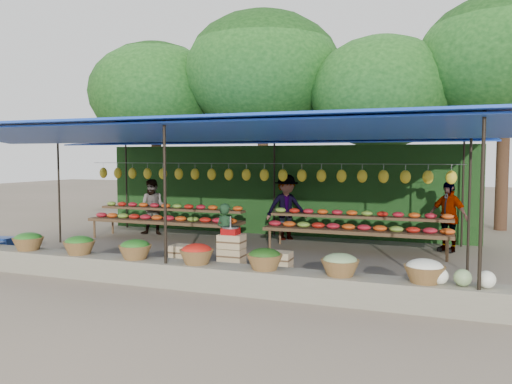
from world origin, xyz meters
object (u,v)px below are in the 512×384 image
(vendor_seated, at_px, (226,234))
(blue_crate_back, at_px, (3,244))
(crate_counter, at_px, (230,259))
(weighing_scale, at_px, (231,230))

(vendor_seated, relative_size, blue_crate_back, 2.46)
(crate_counter, height_order, weighing_scale, weighing_scale)
(weighing_scale, bearing_deg, vendor_seated, 119.08)
(crate_counter, distance_m, blue_crate_back, 6.01)
(vendor_seated, height_order, blue_crate_back, vendor_seated)
(crate_counter, bearing_deg, weighing_scale, -0.00)
(crate_counter, height_order, blue_crate_back, crate_counter)
(crate_counter, relative_size, blue_crate_back, 4.62)
(blue_crate_back, bearing_deg, vendor_seated, -2.31)
(weighing_scale, bearing_deg, blue_crate_back, 175.41)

